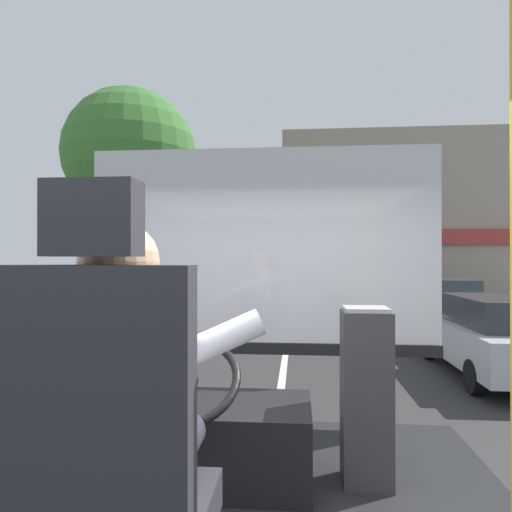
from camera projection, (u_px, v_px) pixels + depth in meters
ground at (287, 347)px, 10.51m from camera, size 18.00×44.00×0.06m
driver_seat at (110, 482)px, 1.21m from camera, size 0.48×0.48×1.34m
bus_driver at (125, 395)px, 1.31m from camera, size 0.77×0.57×0.78m
steering_console at (205, 438)px, 2.43m from camera, size 1.10×1.00×0.80m
fare_box at (366, 395)px, 2.41m from camera, size 0.25×0.24×0.90m
windshield_panel at (262, 273)px, 3.37m from camera, size 2.50×0.08×1.48m
street_tree at (130, 155)px, 12.01m from camera, size 3.38×3.38×6.31m
shop_building at (400, 222)px, 20.82m from camera, size 10.29×4.86×7.17m
parked_car_silver at (506, 335)px, 7.79m from camera, size 2.00×3.82×1.33m
parked_car_white at (439, 303)px, 13.14m from camera, size 1.82×3.89×1.39m
parked_car_green at (392, 289)px, 18.50m from camera, size 1.84×4.15×1.43m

